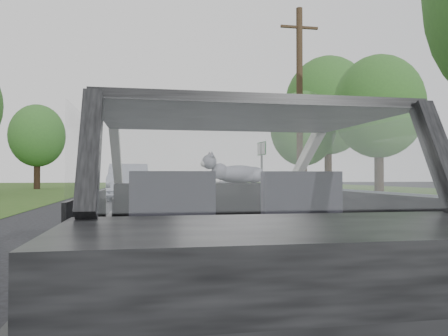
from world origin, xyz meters
name	(u,v)px	position (x,y,z in m)	size (l,w,h in m)	color
ground	(227,329)	(0.00, 0.00, 0.00)	(140.00, 140.00, 0.00)	#2F3036
subject_car	(227,224)	(0.00, 0.00, 0.72)	(1.80, 4.00, 1.45)	black
dashboard	(213,201)	(0.00, 0.62, 0.85)	(1.58, 0.45, 0.30)	black
driver_seat	(171,205)	(-0.40, -0.29, 0.88)	(0.50, 0.72, 0.42)	#27272E
passenger_seat	(296,204)	(0.40, -0.29, 0.88)	(0.50, 0.72, 0.42)	#27272E
steering_wheel	(166,195)	(-0.40, 0.33, 0.92)	(0.36, 0.36, 0.04)	black
cat	(239,173)	(0.23, 0.63, 1.09)	(0.59, 0.18, 0.26)	slate
guardrail	(302,191)	(4.30, 10.00, 0.58)	(0.05, 90.00, 0.32)	gray
other_car	(129,182)	(-1.25, 17.26, 0.81)	(1.94, 4.92, 1.62)	#9398AB
highway_sign	(262,170)	(5.26, 18.19, 1.39)	(0.11, 1.11, 2.77)	#1B5F26
utility_pole	(300,105)	(5.74, 14.07, 4.01)	(0.26, 0.26, 8.02)	#38281B
tree_1	(379,127)	(12.44, 19.52, 3.83)	(5.05, 5.05, 7.66)	#315D27
tree_2	(303,143)	(9.37, 23.25, 3.13)	(4.14, 4.14, 6.27)	#315D27
tree_3	(328,125)	(13.46, 28.68, 5.02)	(6.63, 6.63, 10.05)	#315D27
tree_6	(37,148)	(-9.06, 34.38, 3.33)	(4.39, 4.39, 6.66)	#315D27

